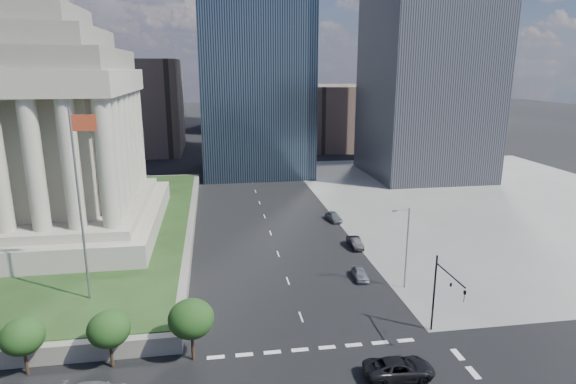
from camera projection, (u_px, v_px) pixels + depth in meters
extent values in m
plane|color=black|center=(247.00, 167.00, 127.36)|extent=(500.00, 500.00, 0.00)
cube|color=slate|center=(491.00, 200.00, 95.97)|extent=(68.00, 90.00, 0.03)
cylinder|color=slate|center=(80.00, 208.00, 48.40)|extent=(0.24, 0.24, 20.00)
cube|color=#9B361C|center=(83.00, 123.00, 46.45)|extent=(2.40, 0.05, 1.60)
cube|color=black|center=(254.00, 49.00, 115.35)|extent=(26.00, 26.00, 60.00)
cube|color=brown|center=(337.00, 116.00, 158.32)|extent=(20.00, 30.00, 20.00)
cube|color=brown|center=(141.00, 106.00, 148.06)|extent=(24.00, 30.00, 28.00)
cylinder|color=black|center=(434.00, 293.00, 47.40)|extent=(0.18, 0.18, 8.00)
cylinder|color=black|center=(450.00, 275.00, 43.97)|extent=(0.14, 5.50, 0.14)
cube|color=black|center=(464.00, 296.00, 41.54)|extent=(0.30, 0.30, 1.10)
cylinder|color=slate|center=(407.00, 249.00, 56.39)|extent=(0.16, 0.16, 10.00)
cylinder|color=slate|center=(402.00, 210.00, 55.05)|extent=(1.80, 0.12, 0.12)
cube|color=slate|center=(394.00, 211.00, 54.94)|extent=(0.50, 0.22, 0.14)
imported|color=black|center=(399.00, 368.00, 40.78)|extent=(2.85, 6.08, 1.68)
imported|color=gray|center=(360.00, 274.00, 59.89)|extent=(1.87, 4.11, 1.37)
imported|color=black|center=(355.00, 243.00, 70.42)|extent=(1.56, 4.43, 1.46)
imported|color=slate|center=(334.00, 216.00, 82.62)|extent=(4.72, 2.40, 1.54)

